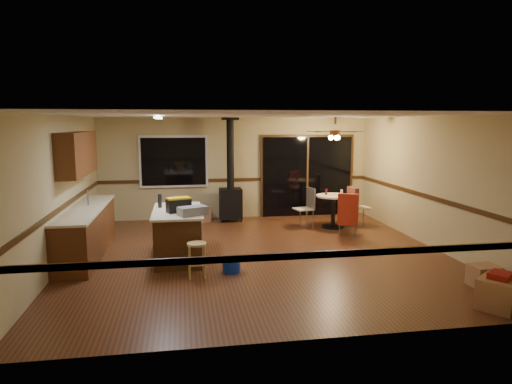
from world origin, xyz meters
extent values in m
plane|color=#4E2915|center=(0.00, 0.00, 0.00)|extent=(7.00, 7.00, 0.00)
plane|color=silver|center=(0.00, 0.00, 2.60)|extent=(7.00, 7.00, 0.00)
plane|color=tan|center=(0.00, 3.50, 1.30)|extent=(7.00, 0.00, 7.00)
plane|color=tan|center=(0.00, -3.50, 1.30)|extent=(7.00, 0.00, 7.00)
plane|color=tan|center=(-3.50, 0.00, 1.30)|extent=(0.00, 7.00, 7.00)
plane|color=tan|center=(3.50, 0.00, 1.30)|extent=(0.00, 7.00, 7.00)
cube|color=black|center=(-1.60, 3.45, 1.50)|extent=(1.72, 0.10, 1.32)
cube|color=black|center=(1.90, 3.45, 1.05)|extent=(2.52, 0.10, 2.10)
cube|color=#582E16|center=(-3.20, 0.50, 0.43)|extent=(0.60, 3.00, 0.86)
cube|color=beige|center=(-3.20, 0.50, 0.88)|extent=(0.64, 3.04, 0.04)
cube|color=#582E16|center=(-3.33, 0.70, 1.90)|extent=(0.35, 2.00, 0.80)
cube|color=#452711|center=(-1.50, 0.00, 0.43)|extent=(0.80, 1.60, 0.86)
cube|color=beige|center=(-1.50, 0.00, 0.88)|extent=(0.88, 1.68, 0.04)
cube|color=black|center=(-0.20, 3.05, 0.46)|extent=(0.55, 0.50, 0.75)
cylinder|color=black|center=(-0.20, 3.05, 1.71)|extent=(0.18, 0.18, 1.77)
cylinder|color=brown|center=(2.12, 1.92, 2.25)|extent=(0.24, 0.24, 0.10)
cylinder|color=brown|center=(2.12, 1.92, 2.52)|extent=(0.05, 0.05, 0.16)
sphere|color=#FFD88C|center=(2.12, 1.92, 2.13)|extent=(0.16, 0.16, 0.16)
cube|color=white|center=(-1.80, 0.30, 2.56)|extent=(0.10, 1.20, 0.04)
cube|color=slate|center=(-1.23, -0.51, 0.97)|extent=(0.55, 0.44, 0.15)
cube|color=black|center=(-1.47, -0.18, 1.01)|extent=(0.46, 0.35, 0.23)
cube|color=gold|center=(-1.47, -0.18, 1.14)|extent=(0.45, 0.34, 0.03)
cube|color=#976743|center=(-1.46, 0.18, 1.00)|extent=(0.25, 0.32, 0.20)
cylinder|color=black|center=(-1.82, 0.30, 1.03)|extent=(0.09, 0.09, 0.25)
cylinder|color=#D84C8C|center=(-1.48, 0.07, 1.00)|extent=(0.07, 0.07, 0.20)
cylinder|color=white|center=(-1.31, 0.44, 0.98)|extent=(0.06, 0.06, 0.16)
cylinder|color=tan|center=(-1.20, -1.11, 0.28)|extent=(0.38, 0.38, 0.57)
cylinder|color=#0E33C5|center=(-0.62, -0.96, 0.12)|extent=(0.30, 0.30, 0.25)
cylinder|color=black|center=(2.12, 1.92, 0.02)|extent=(0.51, 0.51, 0.04)
cylinder|color=black|center=(2.12, 1.92, 0.39)|extent=(0.10, 0.10, 0.70)
cylinder|color=beige|center=(2.12, 1.92, 0.76)|extent=(0.82, 0.82, 0.04)
cylinder|color=#590C14|center=(1.97, 2.02, 0.85)|extent=(0.06, 0.06, 0.14)
cylinder|color=beige|center=(2.30, 1.87, 0.85)|extent=(0.06, 0.06, 0.14)
cube|color=#C2B190|center=(1.42, 2.02, 0.45)|extent=(0.47, 0.47, 0.03)
cube|color=slate|center=(1.61, 2.06, 0.70)|extent=(0.11, 0.40, 0.50)
cube|color=#C2B190|center=(2.22, 1.22, 0.45)|extent=(0.52, 0.52, 0.03)
cube|color=slate|center=(2.15, 1.05, 0.70)|extent=(0.38, 0.17, 0.50)
cube|color=#A12512|center=(2.15, 1.03, 0.60)|extent=(0.45, 0.25, 0.70)
cube|color=#C2B190|center=(2.82, 1.97, 0.45)|extent=(0.43, 0.43, 0.03)
cube|color=slate|center=(2.63, 1.96, 0.70)|extent=(0.07, 0.40, 0.50)
cube|color=#52251F|center=(2.61, 1.95, 0.60)|extent=(0.14, 0.45, 0.70)
cube|color=#976743|center=(-1.00, 3.10, 0.20)|extent=(0.60, 0.54, 0.39)
cube|color=#976743|center=(2.76, -3.04, 0.21)|extent=(0.71, 0.69, 0.42)
cube|color=#976743|center=(3.10, -2.26, 0.16)|extent=(0.41, 0.36, 0.33)
cube|color=maroon|center=(2.76, -3.04, 0.46)|extent=(0.40, 0.39, 0.08)
camera|label=1|loc=(-1.40, -8.26, 2.47)|focal=32.00mm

